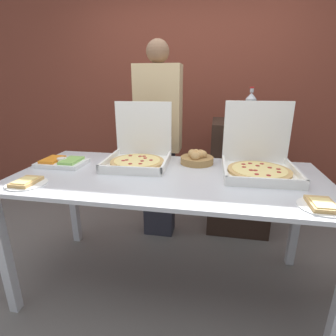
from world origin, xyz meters
The scene contains 13 objects.
ground_plane centered at (0.00, 0.00, 0.00)m, with size 16.00×16.00×0.00m, color slate.
brick_wall_behind centered at (0.00, 1.70, 1.40)m, with size 10.00×0.06×2.80m.
buffet_table centered at (0.00, 0.00, 0.77)m, with size 2.02×0.93×0.87m.
pizza_box_far_right centered at (-0.26, 0.22, 0.95)m, with size 0.46×0.48×0.44m.
pizza_box_near_right centered at (0.58, 0.17, 0.95)m, with size 0.47×0.49×0.46m.
paper_plate_front_right centered at (-0.81, -0.31, 0.89)m, with size 0.23×0.23×0.03m.
paper_plate_front_center centered at (0.82, -0.32, 0.89)m, with size 0.22×0.22×0.03m.
veggie_tray centered at (-0.80, 0.08, 0.90)m, with size 0.33×0.23×0.05m.
bread_basket centered at (0.17, 0.30, 0.92)m, with size 0.24×0.24×0.10m.
sideboard_podium centered at (0.55, 0.99, 0.55)m, with size 0.59×0.56×1.10m.
soda_bottle centered at (0.59, 0.93, 1.24)m, with size 0.10×0.10×0.31m.
soda_can_silver centered at (0.81, 1.02, 1.16)m, with size 0.07×0.07×0.12m.
person_guest_cap centered at (-0.22, 0.72, 0.94)m, with size 0.40×0.22×1.79m.
Camera 1 is at (0.29, -1.59, 1.46)m, focal length 28.00 mm.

